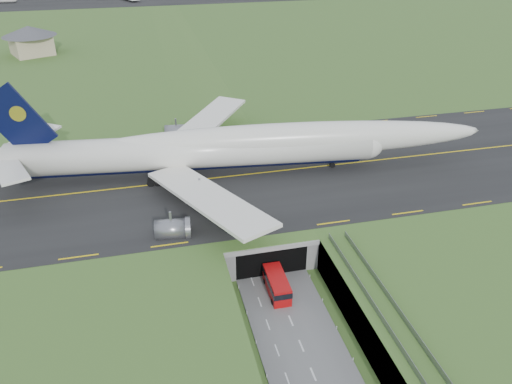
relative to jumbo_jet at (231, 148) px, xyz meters
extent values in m
plane|color=#3C6126|center=(1.54, -34.39, -11.72)|extent=(900.00, 900.00, 0.00)
cube|color=gray|center=(1.54, -34.39, -8.72)|extent=(800.00, 800.00, 6.00)
cube|color=slate|center=(1.54, -41.89, -11.62)|extent=(12.00, 75.00, 0.20)
cube|color=black|center=(1.54, -1.39, -5.63)|extent=(800.00, 44.00, 0.18)
cube|color=gray|center=(1.54, -15.39, -6.22)|extent=(16.00, 22.00, 1.00)
cube|color=gray|center=(-5.46, -15.39, -8.72)|extent=(2.00, 22.00, 6.00)
cube|color=gray|center=(8.54, -15.39, -8.72)|extent=(2.00, 22.00, 6.00)
cube|color=black|center=(1.54, -20.39, -9.22)|extent=(12.00, 12.00, 5.00)
cube|color=#A8A8A3|center=(1.54, -26.44, -6.12)|extent=(17.00, 0.50, 0.80)
cube|color=#A8A8A3|center=(12.54, -52.89, -5.92)|extent=(3.00, 53.00, 0.50)
cube|color=gray|center=(11.14, -52.89, -5.17)|extent=(0.06, 53.00, 1.00)
cube|color=gray|center=(13.94, -52.89, -5.17)|extent=(0.06, 53.00, 1.00)
cylinder|color=#A8A8A3|center=(12.54, -50.39, -8.92)|extent=(0.90, 0.90, 5.60)
cylinder|color=#A8A8A3|center=(12.54, -38.39, -8.92)|extent=(0.90, 0.90, 5.60)
cylinder|color=white|center=(-7.24, 0.84, -0.32)|extent=(71.21, 14.81, 6.67)
sphere|color=white|center=(27.98, -3.25, -0.32)|extent=(7.25, 7.25, 6.54)
ellipsoid|color=white|center=(11.78, -1.37, 1.18)|extent=(80.22, 15.33, 7.01)
ellipsoid|color=black|center=(26.94, -3.13, 0.51)|extent=(4.98, 3.44, 2.34)
cylinder|color=black|center=(-7.24, 0.84, -2.93)|extent=(67.24, 10.55, 2.80)
cube|color=white|center=(-3.25, 17.17, -1.37)|extent=(24.50, 29.44, 2.81)
cube|color=white|center=(-38.45, 12.34, 1.24)|extent=(10.38, 12.11, 1.07)
cube|color=white|center=(-7.10, -15.97, -1.37)|extent=(19.10, 31.58, 2.81)
cube|color=white|center=(-40.26, -3.20, 1.24)|extent=(8.56, 12.40, 1.07)
cube|color=black|center=(-38.84, 4.51, 7.50)|extent=(13.25, 2.15, 14.76)
cylinder|color=yellow|center=(-38.32, 4.45, 9.06)|extent=(2.98, 1.06, 2.92)
cylinder|color=slate|center=(-5.35, 10.59, -4.60)|extent=(5.78, 4.04, 3.44)
cylinder|color=slate|center=(-8.98, 22.04, -4.60)|extent=(5.78, 4.04, 3.44)
cylinder|color=slate|center=(-7.63, -9.09, -4.60)|extent=(5.78, 4.04, 3.44)
cylinder|color=slate|center=(-13.79, -19.40, -4.60)|extent=(5.78, 4.04, 3.44)
cylinder|color=black|center=(20.93, -2.43, -4.96)|extent=(1.20, 0.65, 1.15)
cube|color=black|center=(-11.90, 1.38, -4.81)|extent=(7.06, 7.97, 1.46)
cube|color=#B60C0D|center=(1.21, -30.72, -10.01)|extent=(2.89, 7.57, 3.02)
cube|color=black|center=(1.21, -30.72, -9.41)|extent=(2.95, 7.67, 1.01)
cube|color=black|center=(1.21, -30.72, -11.27)|extent=(2.68, 7.06, 0.50)
cylinder|color=black|center=(-0.12, -33.22, -11.16)|extent=(0.36, 0.91, 0.90)
cylinder|color=black|center=(-0.07, -28.20, -11.16)|extent=(0.36, 0.91, 0.90)
cylinder|color=black|center=(2.50, -33.25, -11.16)|extent=(0.36, 0.91, 0.90)
cylinder|color=black|center=(2.54, -28.22, -11.16)|extent=(0.36, 0.91, 0.90)
cube|color=#C4B08E|center=(-53.51, 111.91, -2.25)|extent=(17.12, 17.12, 6.94)
cone|color=#4C4C51|center=(-53.51, 111.91, 2.96)|extent=(25.11, 25.11, 3.47)
camera|label=1|loc=(-16.14, -89.30, 41.24)|focal=35.00mm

